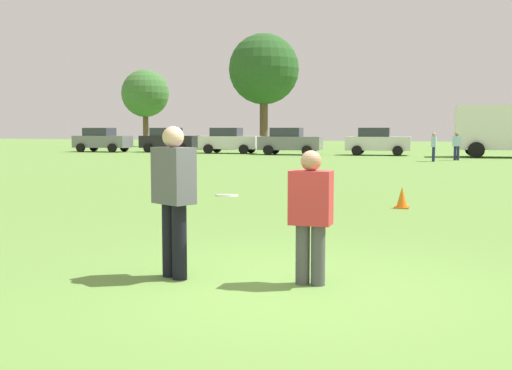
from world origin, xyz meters
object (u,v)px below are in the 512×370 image
object	(u,v)px
frisbee	(227,196)
parked_car_near_left	(102,140)
parked_car_mid_left	(169,140)
parked_car_center	(229,140)
parked_car_mid_right	(289,141)
player_defender	(311,210)
bystander_sideline_watcher	(457,145)
bystander_field_marshal	(434,145)
traffic_cone	(402,198)
player_thrower	(174,193)
parked_car_near_right	(377,141)

from	to	relation	value
frisbee	parked_car_near_left	xyz separation A→B (m)	(-23.97, 34.37, -0.05)
parked_car_mid_left	parked_car_center	xyz separation A→B (m)	(5.11, -0.62, 0.00)
parked_car_center	parked_car_mid_right	size ratio (longest dim) A/B	1.00
player_defender	frisbee	size ratio (longest dim) A/B	5.60
parked_car_near_left	bystander_sideline_watcher	world-z (taller)	parked_car_near_left
bystander_sideline_watcher	bystander_field_marshal	bearing A→B (deg)	-122.35
bystander_sideline_watcher	traffic_cone	bearing A→B (deg)	-91.49
parked_car_near_left	bystander_field_marshal	bearing A→B (deg)	-14.49
player_thrower	frisbee	size ratio (longest dim) A/B	6.59
player_thrower	parked_car_mid_left	world-z (taller)	parked_car_mid_left
player_defender	parked_car_mid_right	xyz separation A→B (m)	(-10.05, 33.97, 0.08)
frisbee	parked_car_near_right	size ratio (longest dim) A/B	0.06
parked_car_mid_left	parked_car_mid_right	bearing A→B (deg)	-8.75
player_defender	parked_car_center	bearing A→B (deg)	112.99
parked_car_mid_right	player_thrower	bearing A→B (deg)	-76.10
player_thrower	parked_car_center	bearing A→B (deg)	110.62
player_defender	traffic_cone	distance (m)	7.34
traffic_cone	parked_car_mid_right	xyz separation A→B (m)	(-10.29, 26.66, 0.69)
traffic_cone	parked_car_center	bearing A→B (deg)	118.61
player_defender	parked_car_near_right	bearing A→B (deg)	97.02
frisbee	traffic_cone	distance (m)	7.46
frisbee	parked_car_mid_right	world-z (taller)	parked_car_mid_right
parked_car_mid_left	bystander_sideline_watcher	distance (m)	21.51
player_thrower	frisbee	distance (m)	0.62
parked_car_mid_left	parked_car_near_right	xyz separation A→B (m)	(15.59, -0.40, 0.00)
parked_car_mid_left	bystander_field_marshal	world-z (taller)	parked_car_mid_left
parked_car_mid_right	parked_car_near_right	bearing A→B (deg)	11.01
player_defender	parked_car_near_right	world-z (taller)	parked_car_near_right
player_defender	parked_car_near_left	xyz separation A→B (m)	(-24.98, 34.36, 0.08)
parked_car_near_left	parked_car_mid_right	distance (m)	14.94
parked_car_center	parked_car_near_right	distance (m)	10.47
frisbee	parked_car_near_right	xyz separation A→B (m)	(-3.31, 35.09, -0.05)
frisbee	player_defender	bearing A→B (deg)	0.33
parked_car_mid_left	bystander_sideline_watcher	world-z (taller)	parked_car_mid_left
parked_car_mid_left	parked_car_center	distance (m)	5.15
parked_car_near_left	parked_car_mid_left	size ratio (longest dim) A/B	1.00
player_defender	bystander_field_marshal	xyz separation A→B (m)	(-0.30, 27.98, 0.03)
traffic_cone	parked_car_near_left	size ratio (longest dim) A/B	0.11
parked_car_mid_left	parked_car_center	size ratio (longest dim) A/B	1.00
parked_car_near_left	bystander_field_marshal	world-z (taller)	parked_car_near_left
parked_car_near_right	bystander_field_marshal	world-z (taller)	parked_car_near_right
player_defender	parked_car_mid_right	world-z (taller)	parked_car_mid_right
player_thrower	parked_car_center	xyz separation A→B (m)	(-13.20, 35.08, -0.08)
traffic_cone	bystander_sideline_watcher	xyz separation A→B (m)	(0.59, 22.45, 0.64)
parked_car_near_left	frisbee	bearing A→B (deg)	-55.10
player_thrower	bystander_field_marshal	world-z (taller)	player_thrower
traffic_cone	parked_car_mid_right	world-z (taller)	parked_car_mid_right
player_thrower	bystander_sideline_watcher	bearing A→B (deg)	85.38
frisbee	traffic_cone	size ratio (longest dim) A/B	0.56
traffic_cone	parked_car_mid_left	xyz separation A→B (m)	(-20.15, 28.18, 0.69)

